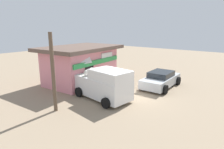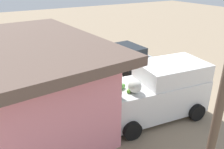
{
  "view_description": "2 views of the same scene",
  "coord_description": "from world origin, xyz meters",
  "views": [
    {
      "loc": [
        -10.0,
        -6.65,
        4.52
      ],
      "look_at": [
        0.81,
        2.01,
        1.07
      ],
      "focal_mm": 30.26,
      "sensor_mm": 36.0,
      "label": 1
    },
    {
      "loc": [
        -6.87,
        6.17,
        4.92
      ],
      "look_at": [
        1.08,
        1.54,
        0.88
      ],
      "focal_mm": 36.44,
      "sensor_mm": 36.0,
      "label": 2
    }
  ],
  "objects": [
    {
      "name": "parked_sedan",
      "position": [
        3.42,
        -0.77,
        0.6
      ],
      "size": [
        4.13,
        2.19,
        1.24
      ],
      "color": "#B2B7BC",
      "rests_on": "ground_plane"
    },
    {
      "name": "paint_bucket",
      "position": [
        2.24,
        1.96,
        0.2
      ],
      "size": [
        0.3,
        0.3,
        0.39
      ],
      "primitive_type": "cylinder",
      "color": "#BF3F33",
      "rests_on": "ground_plane"
    },
    {
      "name": "customer_bending",
      "position": [
        -1.05,
        2.62,
        0.9
      ],
      "size": [
        0.72,
        0.73,
        1.48
      ],
      "color": "navy",
      "rests_on": "ground_plane"
    },
    {
      "name": "storefront_bar",
      "position": [
        0.5,
        5.07,
        1.58
      ],
      "size": [
        6.94,
        4.95,
        3.04
      ],
      "color": "pink",
      "rests_on": "ground_plane"
    },
    {
      "name": "delivery_van",
      "position": [
        -1.28,
        1.04,
        1.0
      ],
      "size": [
        2.43,
        4.74,
        2.95
      ],
      "color": "white",
      "rests_on": "ground_plane"
    },
    {
      "name": "ground_plane",
      "position": [
        0.0,
        0.0,
        0.0
      ],
      "size": [
        60.0,
        60.0,
        0.0
      ],
      "primitive_type": "plane",
      "color": "gray"
    },
    {
      "name": "utility_pole",
      "position": [
        -4.33,
        1.93,
        2.16
      ],
      "size": [
        0.2,
        0.2,
        4.31
      ],
      "primitive_type": "cylinder",
      "color": "brown",
      "rests_on": "ground_plane"
    },
    {
      "name": "vendor_standing",
      "position": [
        0.19,
        2.62,
        0.95
      ],
      "size": [
        0.48,
        0.48,
        1.66
      ],
      "color": "navy",
      "rests_on": "ground_plane"
    },
    {
      "name": "unloaded_banana_pile",
      "position": [
        -0.9,
        4.21,
        0.23
      ],
      "size": [
        0.91,
        0.94,
        0.5
      ],
      "color": "silver",
      "rests_on": "ground_plane"
    }
  ]
}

